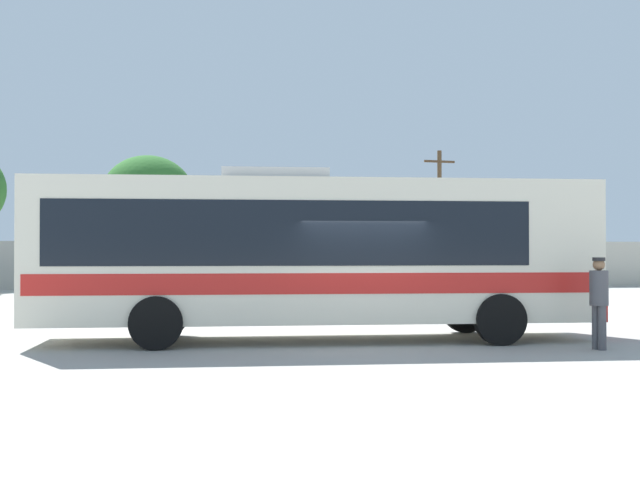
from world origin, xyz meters
TOP-DOWN VIEW (x-y plane):
  - ground_plane at (0.00, 10.00)m, footprint 300.00×300.00m
  - perimeter_wall at (0.00, 23.40)m, footprint 80.00×0.30m
  - coach_bus_cream_red at (-0.96, 0.69)m, footprint 11.79×2.86m
  - attendant_by_bus_door at (4.43, -1.52)m, footprint 0.44×0.44m
  - parked_car_second_dark_blue at (-8.76, 18.58)m, footprint 4.09×2.03m
  - utility_pole_near at (9.12, 26.55)m, footprint 1.79×0.43m
  - roadside_tree_midleft at (-6.60, 26.47)m, footprint 4.71×4.71m
  - roadside_tree_midright at (4.53, 29.80)m, footprint 4.12×4.12m

SIDE VIEW (x-z plane):
  - ground_plane at x=0.00m, z-range 0.00..0.00m
  - parked_car_second_dark_blue at x=-8.76m, z-range 0.04..1.58m
  - attendant_by_bus_door at x=4.43m, z-range 0.12..1.91m
  - perimeter_wall at x=0.00m, z-range 0.00..2.33m
  - coach_bus_cream_red at x=-0.96m, z-range 0.12..3.74m
  - roadside_tree_midright at x=4.53m, z-range 0.94..6.34m
  - utility_pole_near at x=9.12m, z-range 0.18..7.53m
  - roadside_tree_midleft at x=-6.60m, z-range 1.41..8.26m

